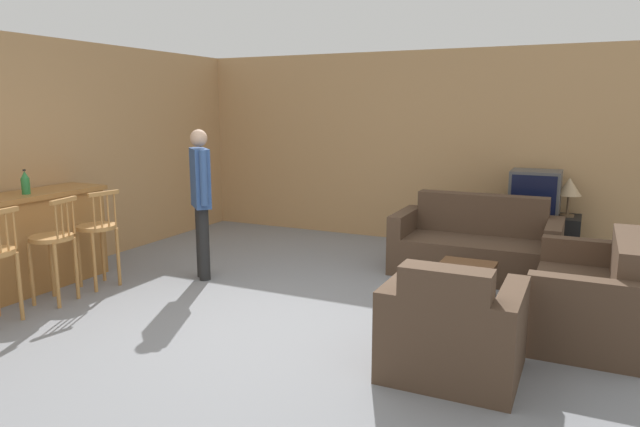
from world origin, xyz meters
TOP-DOWN VIEW (x-y plane):
  - ground_plane at (0.00, 0.00)m, footprint 24.00×24.00m
  - wall_back at (0.00, 3.70)m, footprint 9.40×0.08m
  - wall_left at (-3.26, 1.35)m, footprint 0.08×8.70m
  - bar_counter at (-2.92, -0.36)m, footprint 0.55×2.07m
  - bar_chair_mid at (-2.35, -0.33)m, footprint 0.47×0.47m
  - bar_chair_far at (-2.35, 0.21)m, footprint 0.46×0.46m
  - couch_far at (1.11, 2.36)m, footprint 1.77×0.88m
  - armchair_near at (1.41, -0.22)m, footprint 0.91×0.83m
  - loveseat_right at (2.29, 1.03)m, footprint 0.81×1.51m
  - coffee_table at (1.21, 1.06)m, footprint 0.51×0.94m
  - tv_unit at (1.62, 3.29)m, footprint 1.07×0.52m
  - tv at (1.62, 3.29)m, footprint 0.57×0.50m
  - bottle at (-2.85, -0.18)m, footprint 0.08×0.08m
  - book_on_table at (1.14, 0.95)m, footprint 0.23×0.21m
  - table_lamp at (2.00, 3.29)m, footprint 0.28×0.28m
  - person_by_window at (-1.55, 0.92)m, footprint 0.39×0.38m

SIDE VIEW (x-z plane):
  - ground_plane at x=0.00m, z-range 0.00..0.00m
  - tv_unit at x=1.62m, z-range 0.00..0.57m
  - loveseat_right at x=2.29m, z-range -0.11..0.72m
  - couch_far at x=1.11m, z-range -0.13..0.74m
  - armchair_near at x=1.41m, z-range -0.11..0.73m
  - coffee_table at x=1.21m, z-range 0.13..0.52m
  - book_on_table at x=1.14m, z-range 0.39..0.41m
  - bar_counter at x=-2.92m, z-range 0.00..1.00m
  - bar_chair_mid at x=-2.35m, z-range 0.05..1.07m
  - bar_chair_far at x=-2.35m, z-range 0.05..1.07m
  - tv at x=1.62m, z-range 0.57..1.10m
  - table_lamp at x=2.00m, z-range 0.68..1.14m
  - person_by_window at x=-1.55m, z-range 0.11..1.73m
  - bottle at x=-2.85m, z-range 0.99..1.23m
  - wall_back at x=0.00m, z-range 0.00..2.60m
  - wall_left at x=-3.26m, z-range 0.00..2.60m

